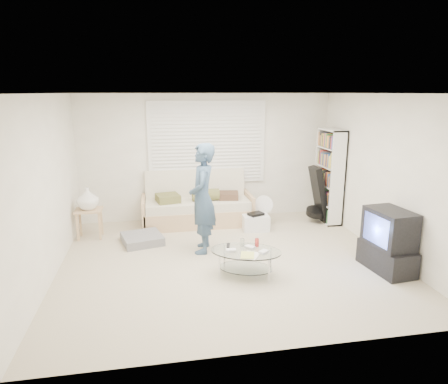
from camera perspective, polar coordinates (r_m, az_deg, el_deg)
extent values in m
plane|color=#B9AB90|center=(6.23, 0.57, -9.76)|extent=(5.00, 5.00, 0.00)
cube|color=beige|center=(8.02, -2.42, 4.98)|extent=(5.00, 0.02, 2.50)
cube|color=beige|center=(3.73, 7.12, -5.88)|extent=(5.00, 0.02, 2.50)
cube|color=beige|center=(5.91, -23.94, 0.47)|extent=(0.02, 4.50, 2.50)
cube|color=beige|center=(6.76, 21.93, 2.24)|extent=(0.02, 4.50, 2.50)
cube|color=white|center=(5.70, 0.64, 13.91)|extent=(5.00, 4.50, 0.02)
cube|color=white|center=(7.95, -2.41, 7.08)|extent=(2.32, 0.06, 1.62)
cube|color=black|center=(7.93, -2.40, 7.07)|extent=(2.20, 0.01, 1.50)
cube|color=silver|center=(7.91, -2.37, 7.05)|extent=(2.16, 0.04, 1.50)
cube|color=silver|center=(7.93, -2.39, 7.06)|extent=(2.32, 0.08, 1.62)
cube|color=tan|center=(7.83, -3.80, -3.43)|extent=(2.05, 0.82, 0.33)
cube|color=beige|center=(7.74, -3.82, -1.74)|extent=(1.97, 0.76, 0.16)
cube|color=beige|center=(8.00, -4.13, 1.06)|extent=(1.97, 0.23, 0.63)
cube|color=tan|center=(7.76, -11.38, -2.91)|extent=(0.06, 0.82, 0.57)
cube|color=tan|center=(7.97, 3.54, -2.20)|extent=(0.06, 0.82, 0.57)
cube|color=brown|center=(7.63, -8.02, -0.88)|extent=(0.49, 0.49, 0.14)
cylinder|color=brown|center=(7.65, -2.64, -0.40)|extent=(0.51, 0.23, 0.23)
cube|color=#442C22|center=(7.79, 0.67, -0.51)|extent=(0.43, 0.43, 0.12)
cube|color=slate|center=(7.03, -11.60, -6.57)|extent=(0.78, 0.78, 0.14)
cube|color=tan|center=(7.39, -18.77, -2.47)|extent=(0.46, 0.37, 0.04)
cube|color=tan|center=(7.36, -20.19, -4.76)|extent=(0.04, 0.04, 0.50)
cube|color=tan|center=(7.30, -17.33, -4.67)|extent=(0.04, 0.04, 0.50)
cube|color=tan|center=(7.62, -19.85, -4.09)|extent=(0.04, 0.04, 0.50)
cube|color=tan|center=(7.57, -17.09, -4.00)|extent=(0.04, 0.04, 0.50)
imported|color=white|center=(7.33, -18.90, -0.88)|extent=(0.37, 0.37, 0.39)
cube|color=white|center=(8.11, 14.82, 2.23)|extent=(0.29, 0.77, 1.83)
cube|color=black|center=(8.04, 13.45, -0.29)|extent=(0.37, 0.40, 1.10)
cylinder|color=black|center=(8.12, 13.03, -2.81)|extent=(0.40, 0.41, 0.19)
cylinder|color=white|center=(7.87, 5.52, -4.54)|extent=(0.24, 0.24, 0.03)
cylinder|color=white|center=(7.82, 5.55, -3.49)|extent=(0.03, 0.03, 0.30)
cylinder|color=white|center=(7.75, 5.59, -1.74)|extent=(0.37, 0.21, 0.35)
cylinder|color=white|center=(7.75, 5.59, -1.74)|extent=(0.10, 0.08, 0.09)
cube|color=white|center=(7.51, 4.55, -4.38)|extent=(0.50, 0.36, 0.29)
cube|color=black|center=(7.46, 4.57, -3.16)|extent=(0.32, 0.28, 0.05)
cube|color=black|center=(6.31, 22.20, -8.72)|extent=(0.53, 0.88, 0.37)
cube|color=black|center=(6.16, 22.59, -4.81)|extent=(0.53, 0.74, 0.54)
cube|color=#6A81F7|center=(6.02, 20.93, -5.06)|extent=(0.08, 0.53, 0.41)
ellipsoid|color=silver|center=(5.64, 3.14, -8.44)|extent=(1.15, 0.94, 0.02)
ellipsoid|color=silver|center=(5.74, 3.11, -10.76)|extent=(0.87, 0.71, 0.01)
cylinder|color=silver|center=(5.59, -0.68, -10.77)|extent=(0.03, 0.03, 0.34)
cylinder|color=silver|center=(5.51, 6.44, -11.24)|extent=(0.03, 0.03, 0.34)
cylinder|color=silver|center=(5.94, 0.06, -9.20)|extent=(0.03, 0.03, 0.34)
cylinder|color=silver|center=(5.87, 6.72, -9.61)|extent=(0.03, 0.03, 0.34)
cube|color=white|center=(5.59, 1.02, -8.33)|extent=(0.14, 0.10, 0.04)
cube|color=white|center=(5.71, 3.71, -7.88)|extent=(0.15, 0.16, 0.04)
cube|color=white|center=(5.57, 5.68, -8.51)|extent=(0.16, 0.15, 0.04)
cylinder|color=silver|center=(5.77, 2.65, -7.20)|extent=(0.06, 0.06, 0.11)
cylinder|color=#CD3A37|center=(5.77, 4.72, -7.21)|extent=(0.06, 0.06, 0.12)
cube|color=black|center=(5.77, 0.61, -7.67)|extent=(0.08, 0.16, 0.02)
cube|color=white|center=(5.48, 3.87, -9.01)|extent=(0.31, 0.33, 0.01)
cube|color=#CED45E|center=(5.46, 3.38, -8.98)|extent=(0.24, 0.28, 0.01)
imported|color=#2B445B|center=(6.32, -3.09, -0.95)|extent=(0.53, 0.71, 1.76)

